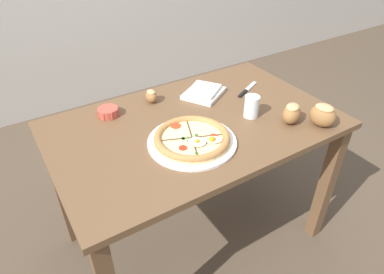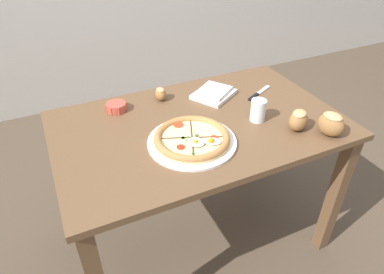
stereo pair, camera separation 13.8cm
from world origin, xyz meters
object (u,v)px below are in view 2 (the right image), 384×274
Objects in this scene: dining_table at (199,143)px; napkin_folded at (214,93)px; bread_piece_far at (331,124)px; bread_piece_near at (298,120)px; knife_main at (259,93)px; bread_piece_mid at (161,94)px; water_glass at (258,111)px; ramekin_bowl at (116,107)px; pizza at (192,139)px.

napkin_folded is at bearing 47.97° from dining_table.
bread_piece_far reaches higher than dining_table.
napkin_folded reaches higher than dining_table.
bread_piece_near reaches higher than knife_main.
bread_piece_mid is at bearing 106.88° from dining_table.
dining_table is at bearing 145.45° from bread_piece_far.
napkin_folded is 1.86× the size of bread_piece_far.
bread_piece_near is 0.18m from water_glass.
napkin_folded is at bearing -7.96° from ramekin_bowl.
water_glass reaches higher than napkin_folded.
bread_piece_mid is at bearing 132.68° from bread_piece_far.
bread_piece_near reaches higher than bread_piece_mid.
dining_table is 0.32m from bread_piece_mid.
dining_table is 0.42m from ramekin_bowl.
pizza is at bearing -126.82° from dining_table.
bread_piece_far reaches higher than ramekin_bowl.
knife_main is at bearing 83.95° from bread_piece_near.
knife_main is at bearing -11.59° from ramekin_bowl.
water_glass is (-0.15, -0.21, 0.04)m from knife_main.
napkin_folded is at bearing 49.94° from pizza.
bread_piece_far is 0.43m from knife_main.
pizza is 1.44× the size of napkin_folded.
dining_table is at bearing 53.18° from pizza.
napkin_folded is 2.01× the size of bread_piece_near.
water_glass is (0.24, -0.09, 0.16)m from dining_table.
bread_piece_near is 1.72× the size of bread_piece_mid.
pizza reaches higher than knife_main.
bread_piece_far is (0.10, -0.09, 0.01)m from bread_piece_near.
bread_piece_mid is 0.73× the size of water_glass.
bread_piece_mid reaches higher than napkin_folded.
bread_piece_near is at bearing 137.50° from bread_piece_far.
dining_table is 0.45m from bread_piece_near.
dining_table is 0.43m from knife_main.
bread_piece_mid reaches higher than dining_table.
dining_table is 9.34× the size of bread_piece_far.
ramekin_bowl is 0.22m from bread_piece_mid.
water_glass reaches higher than knife_main.
ramekin_bowl reaches higher than dining_table.
napkin_folded is 0.23m from knife_main.
bread_piece_far is at bearing -108.02° from knife_main.
ramekin_bowl is 0.79× the size of bread_piece_near.
dining_table is 0.21m from pizza.
dining_table is 5.02× the size of napkin_folded.
bread_piece_mid is (-0.44, 0.49, -0.01)m from bread_piece_near.
dining_table is 12.82× the size of ramekin_bowl.
pizza is at bearing -61.23° from ramekin_bowl.
dining_table is 17.36× the size of bread_piece_mid.
pizza is (-0.09, -0.13, 0.13)m from dining_table.
pizza is 0.58m from bread_piece_far.
water_glass is at bearing 130.00° from bread_piece_near.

